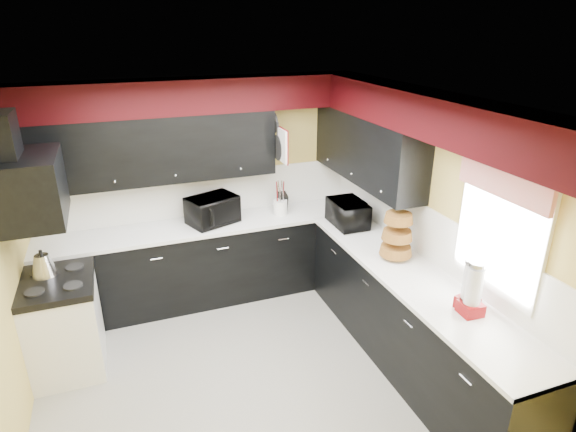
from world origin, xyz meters
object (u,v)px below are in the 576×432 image
object	(u,v)px
kettle	(43,265)
utensil_crock	(280,207)
microwave	(348,213)
knife_block	(282,202)
toaster_oven	(213,210)

from	to	relation	value
kettle	utensil_crock	bearing A→B (deg)	13.44
microwave	utensil_crock	world-z (taller)	microwave
utensil_crock	knife_block	size ratio (longest dim) A/B	0.78
microwave	utensil_crock	bearing A→B (deg)	47.59
utensil_crock	knife_block	bearing A→B (deg)	59.46
toaster_oven	knife_block	distance (m)	0.85
utensil_crock	microwave	bearing A→B (deg)	-43.03
toaster_oven	kettle	size ratio (longest dim) A/B	2.39
microwave	knife_block	xyz separation A→B (m)	(-0.54, 0.65, -0.03)
kettle	toaster_oven	bearing A→B (deg)	20.10
microwave	kettle	size ratio (longest dim) A/B	2.27
microwave	kettle	bearing A→B (deg)	91.20
toaster_oven	knife_block	xyz separation A→B (m)	(0.84, 0.07, -0.04)
knife_block	utensil_crock	bearing A→B (deg)	-117.27
utensil_crock	kettle	size ratio (longest dim) A/B	0.78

